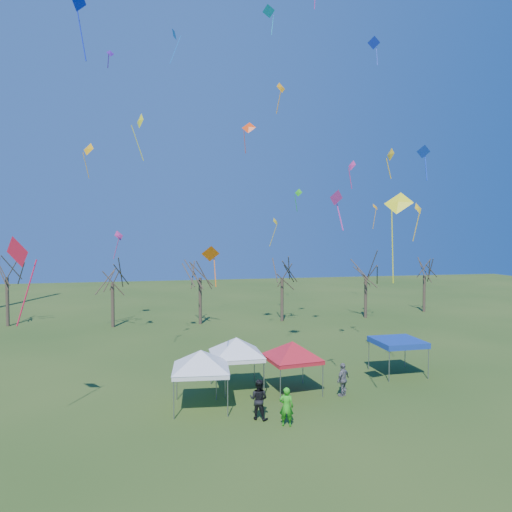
{
  "coord_description": "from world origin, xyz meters",
  "views": [
    {
      "loc": [
        -6.75,
        -21.03,
        8.84
      ],
      "look_at": [
        -1.41,
        3.0,
        7.74
      ],
      "focal_mm": 32.0,
      "sensor_mm": 36.0,
      "label": 1
    }
  ],
  "objects_px": {
    "person_green": "(286,407)",
    "person_dark": "(259,399)",
    "tree_1": "(112,267)",
    "tree_4": "(366,262)",
    "tree_2": "(200,261)",
    "tent_red": "(292,345)",
    "tree_0": "(6,260)",
    "tent_blue": "(398,342)",
    "tree_3": "(282,262)",
    "tent_white_mid": "(236,341)",
    "person_grey": "(343,379)",
    "tree_5": "(425,262)",
    "tent_white_west": "(201,354)"
  },
  "relations": [
    {
      "from": "tree_0",
      "to": "tent_red",
      "type": "bearing_deg",
      "value": -48.17
    },
    {
      "from": "tree_3",
      "to": "person_green",
      "type": "bearing_deg",
      "value": -105.37
    },
    {
      "from": "person_green",
      "to": "person_dark",
      "type": "distance_m",
      "value": 1.51
    },
    {
      "from": "tree_0",
      "to": "tent_white_west",
      "type": "distance_m",
      "value": 30.38
    },
    {
      "from": "person_green",
      "to": "tree_3",
      "type": "bearing_deg",
      "value": -86.5
    },
    {
      "from": "tree_1",
      "to": "tree_0",
      "type": "bearing_deg",
      "value": 164.82
    },
    {
      "from": "tent_blue",
      "to": "person_grey",
      "type": "height_order",
      "value": "tent_blue"
    },
    {
      "from": "tree_5",
      "to": "person_grey",
      "type": "height_order",
      "value": "tree_5"
    },
    {
      "from": "tree_0",
      "to": "tree_4",
      "type": "xyz_separation_m",
      "value": [
        36.2,
        -3.38,
        -0.43
      ]
    },
    {
      "from": "person_green",
      "to": "tent_blue",
      "type": "bearing_deg",
      "value": -127.61
    },
    {
      "from": "tree_4",
      "to": "person_green",
      "type": "relative_size",
      "value": 4.33
    },
    {
      "from": "tree_3",
      "to": "tree_5",
      "type": "xyz_separation_m",
      "value": [
        17.69,
        2.02,
        -0.35
      ]
    },
    {
      "from": "tent_red",
      "to": "tree_4",
      "type": "bearing_deg",
      "value": 54.85
    },
    {
      "from": "tree_2",
      "to": "tree_5",
      "type": "height_order",
      "value": "tree_2"
    },
    {
      "from": "tree_1",
      "to": "tree_4",
      "type": "bearing_deg",
      "value": -1.42
    },
    {
      "from": "person_green",
      "to": "person_grey",
      "type": "bearing_deg",
      "value": -124.27
    },
    {
      "from": "tree_1",
      "to": "tree_4",
      "type": "height_order",
      "value": "tree_4"
    },
    {
      "from": "tent_red",
      "to": "person_dark",
      "type": "bearing_deg",
      "value": -129.74
    },
    {
      "from": "person_grey",
      "to": "person_dark",
      "type": "xyz_separation_m",
      "value": [
        -5.24,
        -2.05,
        0.04
      ]
    },
    {
      "from": "tent_white_west",
      "to": "tree_5",
      "type": "bearing_deg",
      "value": 40.4
    },
    {
      "from": "tent_white_mid",
      "to": "person_dark",
      "type": "distance_m",
      "value": 4.67
    },
    {
      "from": "tree_0",
      "to": "tree_2",
      "type": "bearing_deg",
      "value": -9.24
    },
    {
      "from": "tree_0",
      "to": "tree_4",
      "type": "relative_size",
      "value": 1.07
    },
    {
      "from": "tree_2",
      "to": "tree_1",
      "type": "bearing_deg",
      "value": 178.15
    },
    {
      "from": "tree_0",
      "to": "tree_5",
      "type": "height_order",
      "value": "tree_0"
    },
    {
      "from": "tree_2",
      "to": "tent_red",
      "type": "distance_m",
      "value": 21.65
    },
    {
      "from": "tree_2",
      "to": "person_green",
      "type": "relative_size",
      "value": 4.5
    },
    {
      "from": "tree_4",
      "to": "tent_white_mid",
      "type": "xyz_separation_m",
      "value": [
        -17.62,
        -19.71,
        -3.22
      ]
    },
    {
      "from": "tree_0",
      "to": "tent_blue",
      "type": "xyz_separation_m",
      "value": [
        29.14,
        -22.36,
        -4.43
      ]
    },
    {
      "from": "tree_3",
      "to": "person_grey",
      "type": "distance_m",
      "value": 22.72
    },
    {
      "from": "tent_white_west",
      "to": "person_dark",
      "type": "xyz_separation_m",
      "value": [
        2.58,
        -2.01,
        -1.84
      ]
    },
    {
      "from": "tree_4",
      "to": "person_green",
      "type": "bearing_deg",
      "value": -122.93
    },
    {
      "from": "tent_red",
      "to": "person_green",
      "type": "bearing_deg",
      "value": -110.55
    },
    {
      "from": "tree_5",
      "to": "tent_white_west",
      "type": "xyz_separation_m",
      "value": [
        -28.23,
        -24.03,
        -2.93
      ]
    },
    {
      "from": "tent_white_west",
      "to": "tent_red",
      "type": "distance_m",
      "value": 5.4
    },
    {
      "from": "tent_white_west",
      "to": "person_dark",
      "type": "bearing_deg",
      "value": -37.96
    },
    {
      "from": "tree_1",
      "to": "tent_white_mid",
      "type": "relative_size",
      "value": 1.89
    },
    {
      "from": "tree_0",
      "to": "tent_blue",
      "type": "relative_size",
      "value": 2.95
    },
    {
      "from": "tree_5",
      "to": "person_green",
      "type": "xyz_separation_m",
      "value": [
        -24.58,
        -27.1,
        -4.82
      ]
    },
    {
      "from": "tent_white_west",
      "to": "person_dark",
      "type": "height_order",
      "value": "tent_white_west"
    },
    {
      "from": "person_grey",
      "to": "person_dark",
      "type": "height_order",
      "value": "person_dark"
    },
    {
      "from": "tree_1",
      "to": "person_dark",
      "type": "bearing_deg",
      "value": -70.27
    },
    {
      "from": "tent_red",
      "to": "tree_3",
      "type": "bearing_deg",
      "value": 75.74
    },
    {
      "from": "tent_white_west",
      "to": "person_green",
      "type": "xyz_separation_m",
      "value": [
        3.65,
        -3.08,
        -1.89
      ]
    },
    {
      "from": "tree_2",
      "to": "tree_4",
      "type": "relative_size",
      "value": 1.04
    },
    {
      "from": "person_dark",
      "to": "person_green",
      "type": "bearing_deg",
      "value": 168.69
    },
    {
      "from": "tree_2",
      "to": "tree_5",
      "type": "distance_m",
      "value": 26.15
    },
    {
      "from": "tree_3",
      "to": "tent_white_mid",
      "type": "height_order",
      "value": "tree_3"
    },
    {
      "from": "tree_0",
      "to": "person_dark",
      "type": "xyz_separation_m",
      "value": [
        18.91,
        -27.35,
        -5.52
      ]
    },
    {
      "from": "tree_1",
      "to": "tree_2",
      "type": "distance_m",
      "value": 8.42
    }
  ]
}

